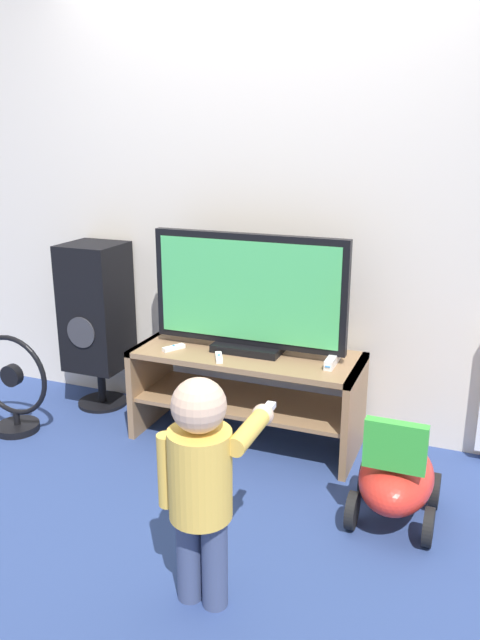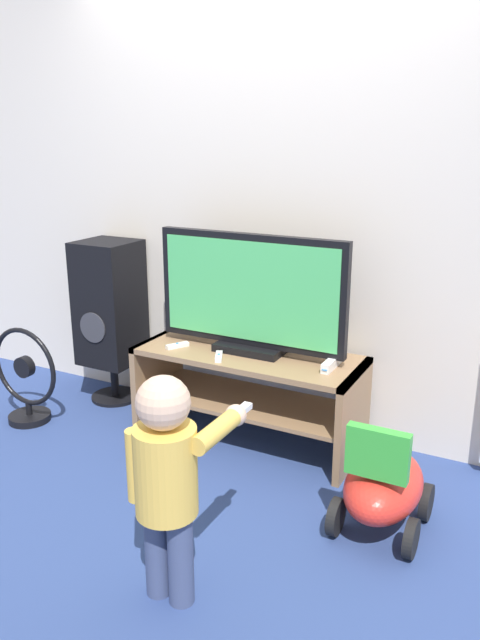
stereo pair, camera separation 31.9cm
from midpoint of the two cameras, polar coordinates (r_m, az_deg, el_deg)
The scene contains 11 objects.
ground_plane at distance 3.35m, azimuth -3.74°, elevation -12.64°, with size 16.00×16.00×0.00m, color navy.
wall_back at distance 3.46m, azimuth -0.06°, elevation 11.06°, with size 10.00×0.06×2.60m.
tv_stand at distance 3.40m, azimuth -2.09°, elevation -5.75°, with size 1.23×0.49×0.51m.
television at distance 3.27m, azimuth -2.02°, elevation 2.27°, with size 1.06×0.20×0.64m.
game_console at distance 3.17m, azimuth 5.62°, elevation -3.72°, with size 0.04×0.20×0.05m.
remote_primary at distance 3.41m, azimuth -8.75°, elevation -2.57°, with size 0.09×0.13×0.03m.
remote_secondary at distance 3.24m, azimuth -4.76°, elevation -3.47°, with size 0.09×0.13×0.03m.
child at distance 2.22m, azimuth -7.71°, elevation -13.94°, with size 0.33×0.49×0.87m.
speaker_tower at distance 3.89m, azimuth -15.30°, elevation 0.93°, with size 0.34×0.34×1.02m.
floor_fan at distance 3.81m, azimuth -22.32°, elevation -5.91°, with size 0.47×0.24×0.58m.
ride_on_toy at distance 2.85m, azimuth 10.93°, elevation -14.04°, with size 0.36×0.53×0.53m.
Camera 1 is at (1.13, -2.69, 1.65)m, focal length 35.00 mm.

